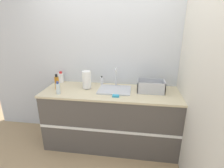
{
  "coord_description": "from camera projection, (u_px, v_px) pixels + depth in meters",
  "views": [
    {
      "loc": [
        0.36,
        -2.01,
        1.84
      ],
      "look_at": [
        0.02,
        0.3,
        1.02
      ],
      "focal_mm": 28.0,
      "sensor_mm": 36.0,
      "label": 1
    }
  ],
  "objects": [
    {
      "name": "ground_plane",
      "position": [
        108.0,
        157.0,
        2.54
      ],
      "size": [
        12.0,
        12.0,
        0.0
      ],
      "primitive_type": "plane",
      "color": "tan"
    },
    {
      "name": "wall_back",
      "position": [
        114.0,
        59.0,
        2.76
      ],
      "size": [
        4.37,
        0.06,
        2.6
      ],
      "color": "silver",
      "rests_on": "ground_plane"
    },
    {
      "name": "wall_right",
      "position": [
        188.0,
        66.0,
        2.28
      ],
      "size": [
        0.06,
        2.67,
        2.6
      ],
      "color": "beige",
      "rests_on": "ground_plane"
    },
    {
      "name": "counter_cabinet",
      "position": [
        111.0,
        118.0,
        2.7
      ],
      "size": [
        2.0,
        0.69,
        0.9
      ],
      "color": "#514C47",
      "rests_on": "ground_plane"
    },
    {
      "name": "sink",
      "position": [
        115.0,
        89.0,
        2.57
      ],
      "size": [
        0.47,
        0.38,
        0.3
      ],
      "color": "silver",
      "rests_on": "counter_cabinet"
    },
    {
      "name": "paper_towel_roll",
      "position": [
        87.0,
        80.0,
        2.61
      ],
      "size": [
        0.13,
        0.13,
        0.27
      ],
      "color": "#4C4C51",
      "rests_on": "counter_cabinet"
    },
    {
      "name": "dish_rack",
      "position": [
        151.0,
        88.0,
        2.51
      ],
      "size": [
        0.38,
        0.24,
        0.17
      ],
      "color": "#B7BABF",
      "rests_on": "counter_cabinet"
    },
    {
      "name": "bottle_clear",
      "position": [
        58.0,
        88.0,
        2.42
      ],
      "size": [
        0.06,
        0.06,
        0.18
      ],
      "color": "silver",
      "rests_on": "counter_cabinet"
    },
    {
      "name": "bottle_amber",
      "position": [
        57.0,
        83.0,
        2.6
      ],
      "size": [
        0.06,
        0.06,
        0.23
      ],
      "color": "#B26B19",
      "rests_on": "counter_cabinet"
    },
    {
      "name": "bottle_white_spray",
      "position": [
        61.0,
        78.0,
        2.9
      ],
      "size": [
        0.08,
        0.08,
        0.19
      ],
      "color": "white",
      "rests_on": "counter_cabinet"
    },
    {
      "name": "soap_dispenser",
      "position": [
        102.0,
        81.0,
        2.79
      ],
      "size": [
        0.05,
        0.05,
        0.14
      ],
      "color": "silver",
      "rests_on": "counter_cabinet"
    },
    {
      "name": "sponge",
      "position": [
        116.0,
        96.0,
        2.35
      ],
      "size": [
        0.09,
        0.06,
        0.02
      ],
      "color": "#3399BF",
      "rests_on": "counter_cabinet"
    }
  ]
}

